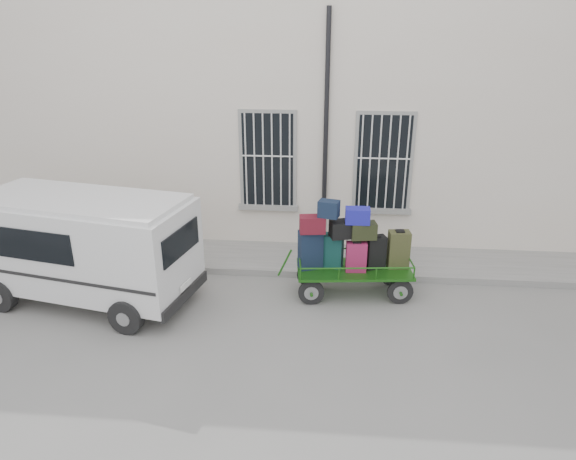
# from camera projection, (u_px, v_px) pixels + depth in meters

# --- Properties ---
(ground) EXTENTS (80.00, 80.00, 0.00)m
(ground) POSITION_uv_depth(u_px,v_px,m) (271.00, 308.00, 10.15)
(ground) COLOR slate
(ground) RESTS_ON ground
(building) EXTENTS (24.00, 5.15, 6.00)m
(building) POSITION_uv_depth(u_px,v_px,m) (293.00, 112.00, 14.14)
(building) COLOR beige
(building) RESTS_ON ground
(sidewalk) EXTENTS (24.00, 1.70, 0.15)m
(sidewalk) POSITION_uv_depth(u_px,v_px,m) (282.00, 258.00, 12.16)
(sidewalk) COLOR slate
(sidewalk) RESTS_ON ground
(luggage_cart) EXTENTS (2.75, 1.28, 2.07)m
(luggage_cart) POSITION_uv_depth(u_px,v_px,m) (350.00, 251.00, 10.32)
(luggage_cart) COLOR black
(luggage_cart) RESTS_ON ground
(van) EXTENTS (4.59, 2.62, 2.18)m
(van) POSITION_uv_depth(u_px,v_px,m) (84.00, 243.00, 10.04)
(van) COLOR silver
(van) RESTS_ON ground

